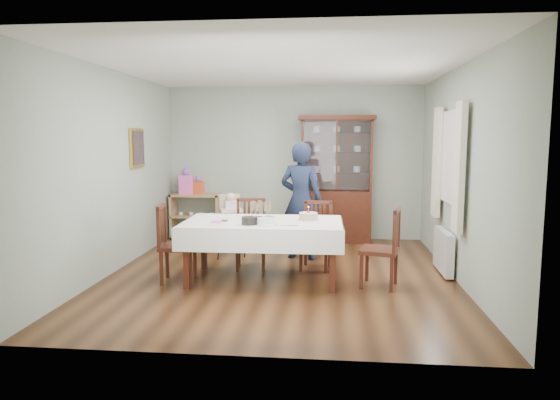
# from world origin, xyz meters

# --- Properties ---
(floor) EXTENTS (5.00, 5.00, 0.00)m
(floor) POSITION_xyz_m (0.00, 0.00, 0.00)
(floor) COLOR #593319
(floor) RESTS_ON ground
(room_shell) EXTENTS (5.00, 5.00, 5.00)m
(room_shell) POSITION_xyz_m (0.00, 0.53, 1.70)
(room_shell) COLOR #9EAA99
(room_shell) RESTS_ON floor
(dining_table) EXTENTS (2.01, 1.18, 0.76)m
(dining_table) POSITION_xyz_m (-0.20, -0.26, 0.38)
(dining_table) COLOR #441A11
(dining_table) RESTS_ON floor
(china_cabinet) EXTENTS (1.30, 0.48, 2.18)m
(china_cabinet) POSITION_xyz_m (0.75, 2.26, 1.12)
(china_cabinet) COLOR #441A11
(china_cabinet) RESTS_ON floor
(sideboard) EXTENTS (0.90, 0.38, 0.80)m
(sideboard) POSITION_xyz_m (-1.75, 2.28, 0.40)
(sideboard) COLOR tan
(sideboard) RESTS_ON floor
(picture_frame) EXTENTS (0.04, 0.48, 0.58)m
(picture_frame) POSITION_xyz_m (-2.22, 0.80, 1.65)
(picture_frame) COLOR gold
(picture_frame) RESTS_ON room_shell
(window) EXTENTS (0.04, 1.02, 1.22)m
(window) POSITION_xyz_m (2.22, 0.30, 1.55)
(window) COLOR white
(window) RESTS_ON room_shell
(curtain_left) EXTENTS (0.07, 0.30, 1.55)m
(curtain_left) POSITION_xyz_m (2.16, -0.32, 1.45)
(curtain_left) COLOR silver
(curtain_left) RESTS_ON room_shell
(curtain_right) EXTENTS (0.07, 0.30, 1.55)m
(curtain_right) POSITION_xyz_m (2.16, 0.92, 1.45)
(curtain_right) COLOR silver
(curtain_right) RESTS_ON room_shell
(radiator) EXTENTS (0.10, 0.80, 0.55)m
(radiator) POSITION_xyz_m (2.16, 0.30, 0.30)
(radiator) COLOR white
(radiator) RESTS_ON floor
(chair_far_left) EXTENTS (0.47, 0.47, 0.95)m
(chair_far_left) POSITION_xyz_m (-0.44, 0.32, 0.28)
(chair_far_left) COLOR #441A11
(chair_far_left) RESTS_ON floor
(chair_far_right) EXTENTS (0.47, 0.47, 0.93)m
(chair_far_right) POSITION_xyz_m (0.46, 0.36, 0.28)
(chair_far_right) COLOR #441A11
(chair_far_right) RESTS_ON floor
(chair_end_left) EXTENTS (0.49, 0.49, 0.97)m
(chair_end_left) POSITION_xyz_m (-1.27, -0.43, 0.29)
(chair_end_left) COLOR #441A11
(chair_end_left) RESTS_ON floor
(chair_end_right) EXTENTS (0.53, 0.53, 0.97)m
(chair_end_right) POSITION_xyz_m (1.26, -0.40, 0.29)
(chair_end_right) COLOR #441A11
(chair_end_right) RESTS_ON floor
(woman) EXTENTS (0.73, 0.57, 1.75)m
(woman) POSITION_xyz_m (0.22, 0.94, 0.87)
(woman) COLOR black
(woman) RESTS_ON floor
(high_chair) EXTENTS (0.55, 0.55, 0.97)m
(high_chair) POSITION_xyz_m (-0.86, 1.03, 0.38)
(high_chair) COLOR black
(high_chair) RESTS_ON floor
(champagne_tray) EXTENTS (0.38, 0.38, 0.23)m
(champagne_tray) POSITION_xyz_m (-0.24, -0.13, 0.83)
(champagne_tray) COLOR silver
(champagne_tray) RESTS_ON dining_table
(birthday_cake) EXTENTS (0.27, 0.27, 0.18)m
(birthday_cake) POSITION_xyz_m (0.37, -0.16, 0.81)
(birthday_cake) COLOR white
(birthday_cake) RESTS_ON dining_table
(plate_stack_dark) EXTENTS (0.23, 0.23, 0.09)m
(plate_stack_dark) POSITION_xyz_m (-0.33, -0.51, 0.81)
(plate_stack_dark) COLOR black
(plate_stack_dark) RESTS_ON dining_table
(plate_stack_white) EXTENTS (0.22, 0.22, 0.09)m
(plate_stack_white) POSITION_xyz_m (-0.12, -0.56, 0.81)
(plate_stack_white) COLOR white
(plate_stack_white) RESTS_ON dining_table
(napkin_stack) EXTENTS (0.15, 0.15, 0.02)m
(napkin_stack) POSITION_xyz_m (-0.75, -0.43, 0.77)
(napkin_stack) COLOR #FB5CBA
(napkin_stack) RESTS_ON dining_table
(cutlery) EXTENTS (0.13, 0.18, 0.01)m
(cutlery) POSITION_xyz_m (-0.72, -0.32, 0.77)
(cutlery) COLOR silver
(cutlery) RESTS_ON dining_table
(cake_knife) EXTENTS (0.28, 0.04, 0.01)m
(cake_knife) POSITION_xyz_m (0.13, -0.56, 0.77)
(cake_knife) COLOR silver
(cake_knife) RESTS_ON dining_table
(gift_bag_pink) EXTENTS (0.26, 0.18, 0.47)m
(gift_bag_pink) POSITION_xyz_m (-1.91, 2.26, 1.01)
(gift_bag_pink) COLOR #FB5CBA
(gift_bag_pink) RESTS_ON sideboard
(gift_bag_orange) EXTENTS (0.19, 0.15, 0.33)m
(gift_bag_orange) POSITION_xyz_m (-1.69, 2.26, 0.95)
(gift_bag_orange) COLOR #E14A23
(gift_bag_orange) RESTS_ON sideboard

